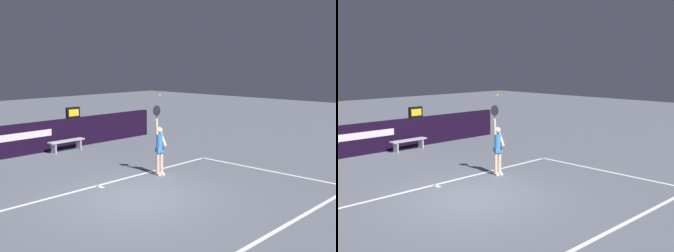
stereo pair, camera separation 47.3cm
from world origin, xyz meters
TOP-DOWN VIEW (x-y plane):
  - ground_plane at (0.00, 0.00)m, footprint 60.00×60.00m
  - court_lines at (0.00, -1.13)m, footprint 10.22×5.72m
  - back_wall at (0.00, 7.10)m, footprint 14.45×0.23m
  - speed_display at (2.93, 7.10)m, footprint 0.64×0.14m
  - tennis_player at (2.16, 1.15)m, footprint 0.43×0.39m
  - tennis_ball at (2.00, 1.00)m, footprint 0.07×0.07m
  - courtside_bench_near at (2.18, 6.51)m, footprint 1.61×0.40m

SIDE VIEW (x-z plane):
  - ground_plane at x=0.00m, z-range 0.00..0.00m
  - court_lines at x=0.00m, z-range 0.00..0.00m
  - courtside_bench_near at x=2.18m, z-range 0.12..0.58m
  - back_wall at x=0.00m, z-range 0.00..1.25m
  - tennis_player at x=2.16m, z-range -0.21..2.09m
  - speed_display at x=2.93m, z-range 1.25..1.72m
  - tennis_ball at x=2.00m, z-range 2.58..2.65m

